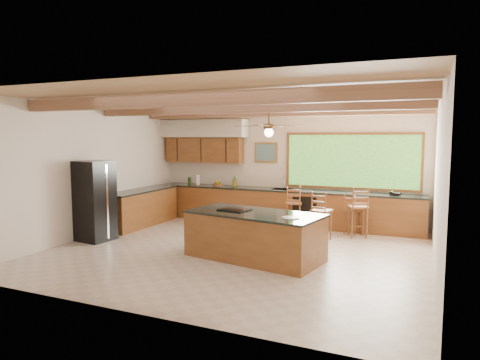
% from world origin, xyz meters
% --- Properties ---
extents(ground, '(7.20, 7.20, 0.00)m').
position_xyz_m(ground, '(0.00, 0.00, 0.00)').
color(ground, beige).
rests_on(ground, ground).
extents(room_shell, '(7.27, 6.54, 3.02)m').
position_xyz_m(room_shell, '(-0.17, 0.65, 2.21)').
color(room_shell, silver).
rests_on(room_shell, ground).
extents(counter_run, '(7.12, 3.10, 1.22)m').
position_xyz_m(counter_run, '(-0.82, 2.52, 0.46)').
color(counter_run, brown).
rests_on(counter_run, ground).
extents(island, '(2.67, 1.59, 0.89)m').
position_xyz_m(island, '(0.51, -0.29, 0.44)').
color(island, brown).
rests_on(island, ground).
extents(refrigerator, '(0.75, 0.73, 1.75)m').
position_xyz_m(refrigerator, '(-3.22, -0.37, 0.88)').
color(refrigerator, black).
rests_on(refrigerator, ground).
extents(bar_stool_a, '(0.47, 0.47, 1.08)m').
position_xyz_m(bar_stool_a, '(0.46, 2.39, 0.64)').
color(bar_stool_a, brown).
rests_on(bar_stool_a, ground).
extents(bar_stool_b, '(0.46, 0.46, 1.09)m').
position_xyz_m(bar_stool_b, '(1.35, 1.54, 0.65)').
color(bar_stool_b, brown).
rests_on(bar_stool_b, ground).
extents(bar_stool_c, '(0.54, 0.54, 1.16)m').
position_xyz_m(bar_stool_c, '(2.03, 2.17, 0.69)').
color(bar_stool_c, brown).
rests_on(bar_stool_c, ground).
extents(bar_stool_d, '(0.43, 0.43, 0.94)m').
position_xyz_m(bar_stool_d, '(1.88, 2.40, 0.56)').
color(bar_stool_d, brown).
rests_on(bar_stool_d, ground).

